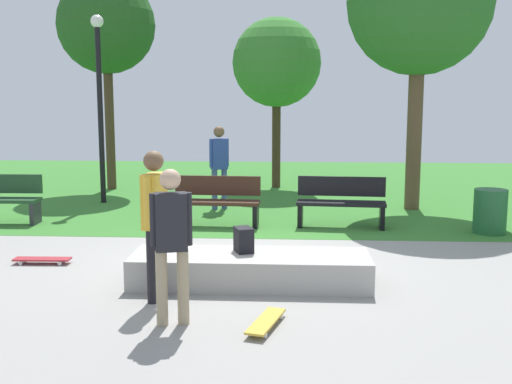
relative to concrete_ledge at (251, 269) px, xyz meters
name	(u,v)px	position (x,y,z in m)	size (l,w,h in m)	color
ground_plane	(242,260)	(-0.21, 1.17, -0.19)	(28.00, 28.00, 0.00)	gray
grass_lawn	(265,186)	(-0.21, 8.85, -0.19)	(26.60, 12.64, 0.01)	#387A2D
concrete_ledge	(251,269)	(0.00, 0.00, 0.00)	(3.01, 0.94, 0.39)	#A8A59E
backpack_on_ledge	(244,240)	(-0.10, 0.11, 0.35)	(0.28, 0.20, 0.32)	black
skater_performing_trick	(171,235)	(-0.71, -1.47, 0.76)	(0.42, 0.27, 1.63)	tan
skater_watching	(155,213)	(-1.05, -0.69, 0.84)	(0.26, 0.42, 1.75)	black
skateboard_by_ledge	(266,321)	(0.26, -1.50, -0.13)	(0.40, 0.82, 0.08)	gold
skateboard_spare	(42,259)	(-3.03, 0.79, -0.13)	(0.81, 0.23, 0.08)	#A5262D
park_bench_by_oak	(341,201)	(1.41, 3.61, 0.29)	(1.63, 0.60, 0.91)	black
park_bench_near_path	(216,200)	(-0.87, 3.58, 0.29)	(1.62, 0.54, 0.91)	#331E14
tree_leaning_ash	(419,4)	(3.06, 5.57, 4.03)	(2.94, 2.94, 5.73)	brown
tree_tall_oak	(277,63)	(0.10, 8.66, 3.03)	(2.29, 2.29, 4.39)	#42301E
tree_slender_maple	(106,26)	(-4.15, 8.07, 3.93)	(2.43, 2.43, 5.37)	#4C3823
lamp_post	(100,90)	(-3.73, 5.98, 2.32)	(0.28, 0.28, 4.12)	black
trash_bin	(490,211)	(3.96, 3.22, 0.19)	(0.56, 0.56, 0.77)	#1E592D
pedestrian_with_backpack	(219,159)	(-1.03, 5.32, 0.87)	(0.42, 0.44, 1.76)	#3F5184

